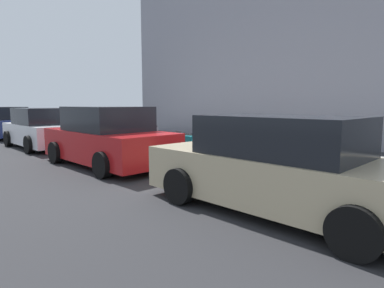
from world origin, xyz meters
name	(u,v)px	position (x,y,z in m)	size (l,w,h in m)	color
ground_plane	(181,166)	(0.00, 0.00, 0.00)	(40.00, 40.00, 0.00)	#28282B
sidewalk_curb	(236,154)	(0.00, -2.50, 0.07)	(18.00, 5.00, 0.14)	#9E9B93
building_facade_sidewalk_side	(324,41)	(0.00, -8.57, 4.56)	(24.00, 3.00, 9.12)	gray
suitcase_navy_0	(289,158)	(-3.06, -0.60, 0.53)	(0.38, 0.22, 0.84)	navy
suitcase_maroon_1	(267,159)	(-2.50, -0.54, 0.44)	(0.51, 0.20, 0.66)	maroon
suitcase_red_2	(246,156)	(-1.89, -0.52, 0.45)	(0.47, 0.23, 0.91)	red
suitcase_olive_3	(231,155)	(-1.36, -0.59, 0.41)	(0.37, 0.27, 0.79)	#59601E
suitcase_black_4	(218,150)	(-0.87, -0.62, 0.48)	(0.41, 0.26, 0.99)	black
suitcase_silver_5	(205,147)	(-0.33, -0.64, 0.51)	(0.43, 0.23, 0.79)	#9EA0A8
suitcase_teal_6	(189,147)	(0.23, -0.53, 0.47)	(0.46, 0.28, 0.72)	#0F606B
suitcase_navy_7	(178,147)	(0.79, -0.61, 0.42)	(0.44, 0.25, 0.77)	navy
suitcase_maroon_8	(165,145)	(1.38, -0.52, 0.43)	(0.51, 0.27, 0.63)	maroon
suitcase_red_9	(154,143)	(1.99, -0.55, 0.42)	(0.48, 0.26, 0.88)	red
suitcase_olive_10	(145,142)	(2.53, -0.56, 0.44)	(0.39, 0.22, 0.92)	#59601E
fire_hydrant	(133,136)	(3.30, -0.59, 0.56)	(0.39, 0.21, 0.80)	#99999E
bollard_post	(123,137)	(3.75, -0.44, 0.52)	(0.14, 0.14, 0.75)	brown
parked_car_beige_0	(280,167)	(-4.07, 1.44, 0.74)	(4.73, 2.04, 1.57)	tan
parked_car_red_1	(108,138)	(1.51, 1.44, 0.78)	(4.47, 2.18, 1.68)	#AD1619
parked_car_white_2	(43,129)	(6.73, 1.44, 0.74)	(4.32, 2.10, 1.59)	silver
parked_car_navy_3	(6,123)	(12.17, 1.44, 0.75)	(4.62, 1.97, 1.59)	#141E4C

